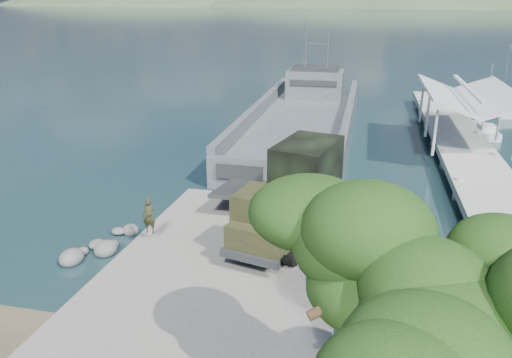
# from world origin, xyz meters

# --- Properties ---
(ground) EXTENTS (1400.00, 1400.00, 0.00)m
(ground) POSITION_xyz_m (0.00, 0.00, 0.00)
(ground) COLOR #1A3840
(ground) RESTS_ON ground
(boat_ramp) EXTENTS (10.00, 18.00, 0.50)m
(boat_ramp) POSITION_xyz_m (0.00, -1.00, 0.25)
(boat_ramp) COLOR slate
(boat_ramp) RESTS_ON ground
(shoreline_rocks) EXTENTS (3.20, 5.60, 0.90)m
(shoreline_rocks) POSITION_xyz_m (-6.20, 0.50, 0.00)
(shoreline_rocks) COLOR #62625F
(shoreline_rocks) RESTS_ON ground
(distant_headlands) EXTENTS (1000.00, 240.00, 48.00)m
(distant_headlands) POSITION_xyz_m (50.00, 560.00, 0.00)
(distant_headlands) COLOR #354A2E
(distant_headlands) RESTS_ON ground
(pier) EXTENTS (6.40, 44.00, 6.10)m
(pier) POSITION_xyz_m (13.00, 18.77, 1.60)
(pier) COLOR #A6A79D
(pier) RESTS_ON ground
(landing_craft) EXTENTS (8.61, 33.34, 9.88)m
(landing_craft) POSITION_xyz_m (0.38, 22.50, 0.81)
(landing_craft) COLOR #464F53
(landing_craft) RESTS_ON ground
(military_truck) EXTENTS (4.82, 9.41, 4.19)m
(military_truck) POSITION_xyz_m (2.48, 2.78, 2.58)
(military_truck) COLOR black
(military_truck) RESTS_ON boat_ramp
(soldier) EXTENTS (0.67, 0.48, 1.75)m
(soldier) POSITION_xyz_m (-4.15, 0.19, 1.37)
(soldier) COLOR black
(soldier) RESTS_ON boat_ramp
(sailboat_near) EXTENTS (2.13, 5.39, 6.39)m
(sailboat_near) POSITION_xyz_m (16.02, 26.32, 0.34)
(sailboat_near) COLOR silver
(sailboat_near) RESTS_ON ground
(sailboat_far) EXTENTS (2.27, 6.09, 7.25)m
(sailboat_far) POSITION_xyz_m (19.57, 35.95, 0.39)
(sailboat_far) COLOR silver
(sailboat_far) RESTS_ON ground
(overhang_tree) EXTENTS (8.67, 7.98, 7.87)m
(overhang_tree) POSITION_xyz_m (7.63, -10.97, 6.31)
(overhang_tree) COLOR #301E13
(overhang_tree) RESTS_ON ground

